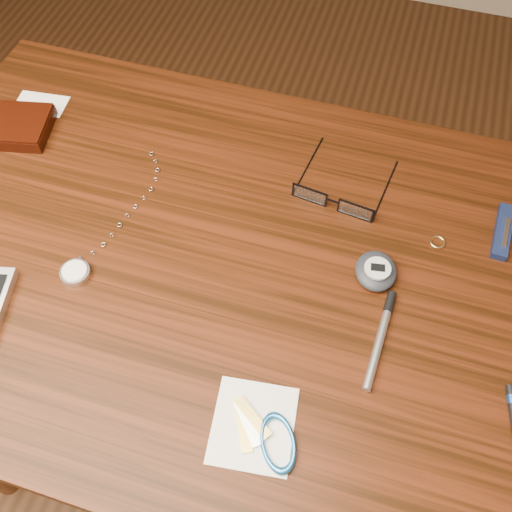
# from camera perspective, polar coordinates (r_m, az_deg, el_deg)

# --- Properties ---
(ground) EXTENTS (3.80, 3.80, 0.00)m
(ground) POSITION_cam_1_polar(r_m,az_deg,el_deg) (1.49, -2.51, -15.95)
(ground) COLOR #472814
(ground) RESTS_ON ground
(desk) EXTENTS (1.00, 0.70, 0.75)m
(desk) POSITION_cam_1_polar(r_m,az_deg,el_deg) (0.89, -4.04, -3.61)
(desk) COLOR #341408
(desk) RESTS_ON ground
(wallet_and_card) EXTENTS (0.13, 0.16, 0.02)m
(wallet_and_card) POSITION_cam_1_polar(r_m,az_deg,el_deg) (1.02, -22.97, 11.93)
(wallet_and_card) COLOR black
(wallet_and_card) RESTS_ON desk
(eyeglasses) EXTENTS (0.14, 0.15, 0.03)m
(eyeglasses) POSITION_cam_1_polar(r_m,az_deg,el_deg) (0.85, 7.81, 5.62)
(eyeglasses) COLOR black
(eyeglasses) RESTS_ON desk
(gold_ring) EXTENTS (0.02, 0.02, 0.00)m
(gold_ring) POSITION_cam_1_polar(r_m,az_deg,el_deg) (0.85, 17.69, 1.33)
(gold_ring) COLOR #EDCC7A
(gold_ring) RESTS_ON desk
(pocket_watch) EXTENTS (0.07, 0.26, 0.01)m
(pocket_watch) POSITION_cam_1_polar(r_m,az_deg,el_deg) (0.82, -17.32, -1.20)
(pocket_watch) COLOR silver
(pocket_watch) RESTS_ON desk
(pedometer) EXTENTS (0.07, 0.07, 0.03)m
(pedometer) POSITION_cam_1_polar(r_m,az_deg,el_deg) (0.79, 11.91, -1.45)
(pedometer) COLOR black
(pedometer) RESTS_ON desk
(notepad_keys) EXTENTS (0.13, 0.12, 0.01)m
(notepad_keys) POSITION_cam_1_polar(r_m,az_deg,el_deg) (0.69, 1.00, -17.40)
(notepad_keys) COLOR white
(notepad_keys) RESTS_ON desk
(pocket_knife) EXTENTS (0.03, 0.10, 0.01)m
(pocket_knife) POSITION_cam_1_polar(r_m,az_deg,el_deg) (0.89, 23.45, 2.27)
(pocket_knife) COLOR #121C3D
(pocket_knife) RESTS_ON desk
(silver_pen) EXTENTS (0.02, 0.14, 0.01)m
(silver_pen) POSITION_cam_1_polar(r_m,az_deg,el_deg) (0.75, 12.48, -7.40)
(silver_pen) COLOR #AAAAAE
(silver_pen) RESTS_ON desk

